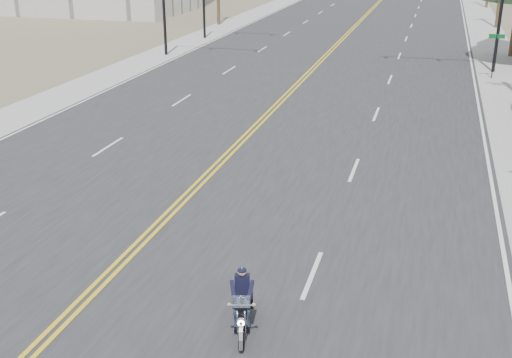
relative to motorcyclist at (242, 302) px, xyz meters
The scene contains 6 objects.
ground_plane 4.21m from the motorcyclist, 162.98° to the right, with size 400.00×400.00×0.00m, color #776D56.
road 68.90m from the motorcyclist, 93.31° to the left, with size 20.00×200.00×0.01m, color #303033.
sidewalk_left 70.51m from the motorcyclist, 102.68° to the left, with size 3.00×200.00×0.01m, color #A5A5A0.
sidewalk_right 69.20m from the motorcyclist, 83.75° to the left, with size 3.00×200.00×0.01m, color #A5A5A0.
street_sign 29.60m from the motorcyclist, 76.66° to the left, with size 0.90×0.06×2.62m.
motorcyclist is the anchor object (origin of this frame).
Camera 1 is at (7.51, -10.23, 8.21)m, focal length 45.00 mm.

